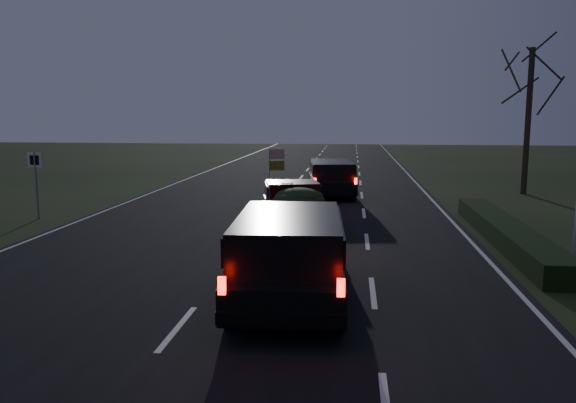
# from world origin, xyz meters

# --- Properties ---
(ground) EXTENTS (120.00, 120.00, 0.00)m
(ground) POSITION_xyz_m (0.00, 0.00, 0.00)
(ground) COLOR black
(ground) RESTS_ON ground
(road_asphalt) EXTENTS (14.00, 120.00, 0.02)m
(road_asphalt) POSITION_xyz_m (0.00, 0.00, 0.01)
(road_asphalt) COLOR black
(road_asphalt) RESTS_ON ground
(hedge_row) EXTENTS (1.00, 10.00, 0.60)m
(hedge_row) POSITION_xyz_m (7.80, 3.00, 0.30)
(hedge_row) COLOR black
(hedge_row) RESTS_ON ground
(route_sign) EXTENTS (0.55, 0.08, 2.50)m
(route_sign) POSITION_xyz_m (-8.50, 5.00, 1.66)
(route_sign) COLOR gray
(route_sign) RESTS_ON ground
(bare_tree_far) EXTENTS (3.60, 3.60, 7.00)m
(bare_tree_far) POSITION_xyz_m (11.50, 14.00, 5.23)
(bare_tree_far) COLOR black
(bare_tree_far) RESTS_ON ground
(pickup_truck) EXTENTS (2.72, 4.99, 2.48)m
(pickup_truck) POSITION_xyz_m (1.31, 3.27, 0.93)
(pickup_truck) COLOR black
(pickup_truck) RESTS_ON ground
(lead_suv) EXTENTS (2.50, 4.92, 1.36)m
(lead_suv) POSITION_xyz_m (2.15, 12.14, 1.03)
(lead_suv) COLOR black
(lead_suv) RESTS_ON ground
(rear_suv) EXTENTS (2.61, 5.30, 1.49)m
(rear_suv) POSITION_xyz_m (1.84, -3.25, 1.13)
(rear_suv) COLOR black
(rear_suv) RESTS_ON ground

